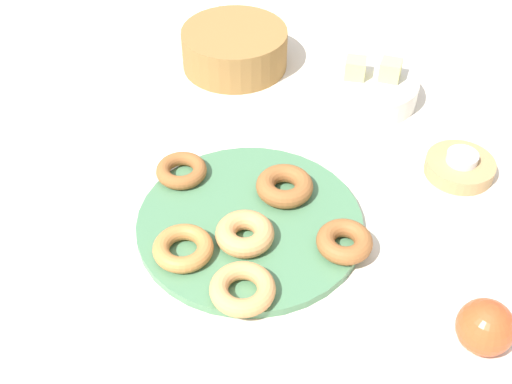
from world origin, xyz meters
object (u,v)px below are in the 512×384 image
donut_plate (250,223)px  melon_chunk_left (355,68)px  donut_1 (245,234)px  melon_chunk_right (390,70)px  apple (485,327)px  tealight (462,158)px  donut_2 (344,242)px  donut_5 (243,289)px  fruit_bowl (370,89)px  candle_holder (460,167)px  donut_4 (181,170)px  donut_3 (183,248)px  donut_0 (285,186)px  basket (235,48)px

donut_plate → melon_chunk_left: size_ratio=9.34×
donut_1 → melon_chunk_right: 0.45m
melon_chunk_left → apple: size_ratio=0.50×
donut_1 → tealight: bearing=42.7°
donut_2 → donut_5: donut_2 is taller
fruit_bowl → donut_5: bearing=-98.3°
donut_5 → melon_chunk_right: 0.53m
candle_holder → melon_chunk_right: melon_chunk_right is taller
melon_chunk_right → donut_4: bearing=-129.7°
donut_3 → donut_5: bearing=-22.9°
tealight → apple: 0.33m
donut_0 → donut_5: size_ratio=1.00×
donut_2 → basket: size_ratio=0.39×
donut_1 → melon_chunk_right: size_ratio=2.35×
donut_0 → candle_holder: bearing=29.8°
apple → melon_chunk_right: bearing=112.3°
donut_1 → fruit_bowl: bearing=76.2°
fruit_bowl → donut_3: bearing=-110.7°
donut_1 → fruit_bowl: size_ratio=0.49×
fruit_bowl → melon_chunk_left: size_ratio=4.83×
donut_5 → candle_holder: size_ratio=0.80×
donut_plate → fruit_bowl: fruit_bowl is taller
donut_2 → donut_5: size_ratio=0.91×
donut_plate → basket: 0.44m
donut_1 → candle_holder: 0.38m
donut_2 → candle_holder: bearing=58.2°
donut_0 → donut_2: size_ratio=1.10×
donut_1 → melon_chunk_right: melon_chunk_right is taller
donut_4 → tealight: bearing=20.5°
donut_0 → donut_3: (-0.10, -0.16, -0.00)m
donut_0 → melon_chunk_left: size_ratio=2.45×
melon_chunk_left → donut_2: bearing=-80.2°
donut_2 → donut_3: size_ratio=0.94×
tealight → fruit_bowl: fruit_bowl is taller
donut_4 → apple: (0.47, -0.17, 0.01)m
donut_2 → donut_3: bearing=-159.5°
donut_2 → donut_4: 0.29m
fruit_bowl → donut_plate: bearing=-106.1°
donut_plate → donut_3: (-0.07, -0.09, 0.02)m
donut_plate → candle_holder: candle_holder is taller
donut_2 → melon_chunk_left: melon_chunk_left is taller
donut_0 → donut_3: donut_0 is taller
donut_0 → apple: 0.36m
donut_3 → donut_4: 0.16m
melon_chunk_right → tealight: bearing=-49.3°
donut_0 → candle_holder: (0.25, 0.14, -0.01)m
apple → donut_5: bearing=-174.9°
donut_3 → tealight: 0.47m
tealight → apple: bearing=-80.3°
donut_2 → tealight: same height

